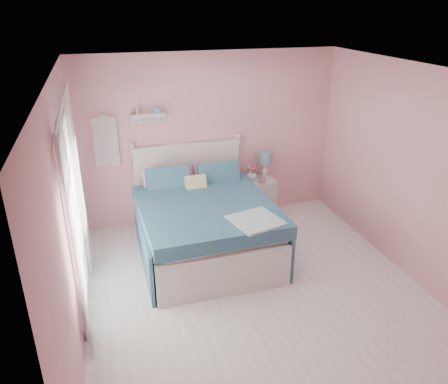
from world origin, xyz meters
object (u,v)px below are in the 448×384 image
nightstand (260,197)px  teacup (262,180)px  table_lamp (265,160)px  vase (252,175)px  bed (204,224)px

nightstand → teacup: bearing=-103.2°
table_lamp → teacup: table_lamp is taller
nightstand → teacup: (-0.03, -0.14, 0.35)m
teacup → vase: bearing=122.1°
bed → table_lamp: 1.65m
bed → table_lamp: bearing=35.1°
vase → nightstand: bearing=-13.8°
table_lamp → teacup: size_ratio=3.81×
table_lamp → teacup: 0.36m
bed → vase: bed is taller
nightstand → vase: bearing=166.2°
nightstand → bed: bearing=-143.1°
bed → table_lamp: bed is taller
vase → teacup: vase is taller
table_lamp → bed: bearing=-142.8°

